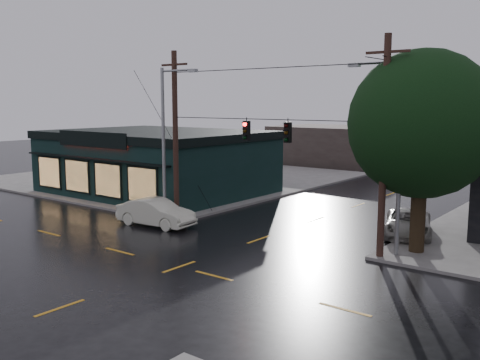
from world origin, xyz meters
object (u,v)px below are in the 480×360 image
Objects in this scene: utility_pole_ne at (380,259)px; sedan_cream at (156,213)px; utility_pole_nw at (177,221)px; suv_silver at (408,223)px; corner_tree at (422,124)px.

sedan_cream is at bearing -172.86° from utility_pole_ne.
sedan_cream is at bearing -93.30° from utility_pole_nw.
sedan_cream is at bearing -171.74° from suv_silver.
suv_silver is (-0.54, 4.99, 0.71)m from utility_pole_ne.
suv_silver is at bearing -68.00° from sedan_cream.
utility_pole_ne is at bearing -88.68° from sedan_cream.
utility_pole_nw is at bearing -9.11° from sedan_cream.
corner_tree is 15.52m from sedan_cream.
utility_pole_ne is at bearing -103.40° from suv_silver.
utility_pole_ne is 5.07m from suv_silver.
utility_pole_ne reaches higher than sedan_cream.
sedan_cream is at bearing -166.32° from corner_tree.
utility_pole_ne is at bearing 0.00° from utility_pole_nw.
utility_pole_nw is (-14.06, -1.80, -6.16)m from corner_tree.
suv_silver is at bearing 21.81° from utility_pole_nw.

